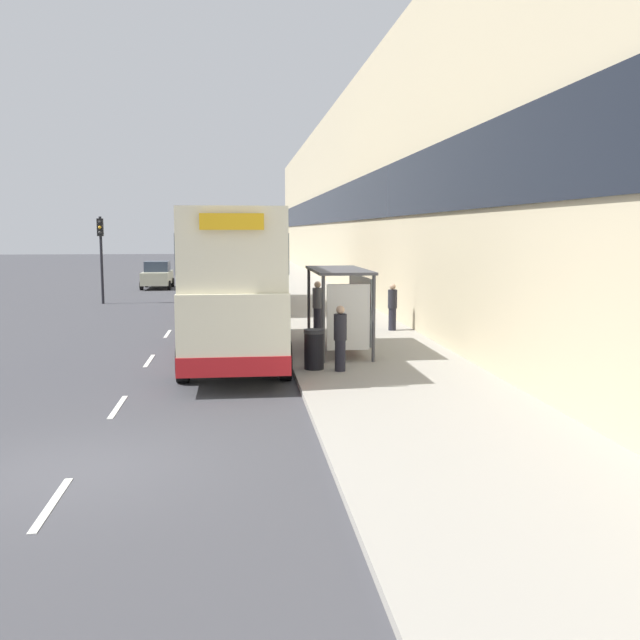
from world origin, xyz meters
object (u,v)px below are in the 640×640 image
(bus_shelter, at_px, (346,294))
(pedestrian_at_shelter, at_px, (340,338))
(car_0, at_px, (157,275))
(pedestrian_2, at_px, (318,306))
(double_decker_bus_near, at_px, (234,282))
(pedestrian_1, at_px, (392,307))
(litter_bin, at_px, (314,349))
(double_decker_bus_ahead, at_px, (234,262))
(traffic_light_far_kerb, at_px, (101,245))

(bus_shelter, bearing_deg, pedestrian_at_shelter, -101.40)
(car_0, bearing_deg, pedestrian_2, 109.66)
(double_decker_bus_near, bearing_deg, pedestrian_2, 55.73)
(double_decker_bus_near, bearing_deg, bus_shelter, -0.10)
(pedestrian_1, distance_m, litter_bin, 7.91)
(pedestrian_2, bearing_deg, pedestrian_at_shelter, -91.70)
(bus_shelter, distance_m, pedestrian_at_shelter, 3.05)
(double_decker_bus_near, xyz_separation_m, double_decker_bus_ahead, (-0.05, 14.00, 0.00))
(pedestrian_1, bearing_deg, litter_bin, -117.33)
(pedestrian_2, bearing_deg, double_decker_bus_ahead, 107.13)
(double_decker_bus_ahead, bearing_deg, car_0, 111.50)
(double_decker_bus_ahead, xyz_separation_m, litter_bin, (2.13, -16.53, -1.62))
(bus_shelter, xyz_separation_m, litter_bin, (-1.22, -2.53, -1.21))
(litter_bin, bearing_deg, car_0, 103.78)
(double_decker_bus_near, height_order, litter_bin, double_decker_bus_near)
(double_decker_bus_ahead, xyz_separation_m, pedestrian_at_shelter, (2.77, -16.87, -1.27))
(litter_bin, bearing_deg, pedestrian_at_shelter, -27.95)
(pedestrian_at_shelter, distance_m, pedestrian_1, 7.95)
(double_decker_bus_near, bearing_deg, pedestrian_at_shelter, -46.60)
(pedestrian_2, bearing_deg, double_decker_bus_near, -124.27)
(car_0, relative_size, pedestrian_at_shelter, 2.37)
(pedestrian_at_shelter, bearing_deg, litter_bin, 152.05)
(car_0, relative_size, pedestrian_1, 2.36)
(traffic_light_far_kerb, bearing_deg, double_decker_bus_near, -68.00)
(pedestrian_2, bearing_deg, litter_bin, -97.15)
(double_decker_bus_ahead, distance_m, pedestrian_at_shelter, 17.15)
(bus_shelter, bearing_deg, traffic_light_far_kerb, 120.86)
(bus_shelter, xyz_separation_m, traffic_light_far_kerb, (-10.17, 17.03, 1.16))
(car_0, distance_m, litter_bin, 30.37)
(car_0, relative_size, traffic_light_far_kerb, 0.90)
(double_decker_bus_ahead, xyz_separation_m, pedestrian_2, (2.99, -9.69, -1.21))
(double_decker_bus_ahead, bearing_deg, pedestrian_at_shelter, -80.67)
(pedestrian_2, height_order, litter_bin, pedestrian_2)
(double_decker_bus_near, bearing_deg, double_decker_bus_ahead, 90.22)
(double_decker_bus_near, distance_m, car_0, 27.49)
(double_decker_bus_near, bearing_deg, litter_bin, -50.68)
(double_decker_bus_ahead, bearing_deg, pedestrian_1, -58.80)
(double_decker_bus_near, relative_size, litter_bin, 9.76)
(pedestrian_1, height_order, pedestrian_2, pedestrian_2)
(bus_shelter, relative_size, double_decker_bus_ahead, 0.38)
(bus_shelter, distance_m, litter_bin, 3.06)
(double_decker_bus_near, distance_m, traffic_light_far_kerb, 18.37)
(bus_shelter, distance_m, pedestrian_2, 4.40)
(bus_shelter, xyz_separation_m, pedestrian_at_shelter, (-0.58, -2.87, -0.86))
(bus_shelter, xyz_separation_m, double_decker_bus_ahead, (-3.35, 14.00, 0.41))
(bus_shelter, xyz_separation_m, car_0, (-8.46, 26.97, -1.00))
(double_decker_bus_near, distance_m, litter_bin, 3.65)
(double_decker_bus_ahead, distance_m, car_0, 14.01)
(traffic_light_far_kerb, bearing_deg, car_0, 80.23)
(pedestrian_1, distance_m, pedestrian_2, 2.78)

